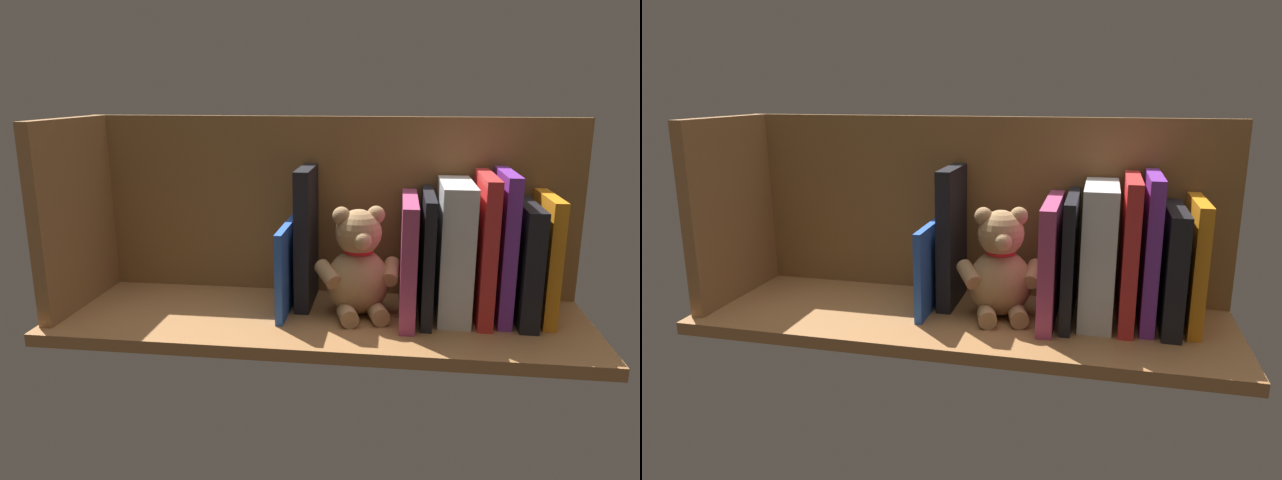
% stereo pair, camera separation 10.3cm
% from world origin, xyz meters
% --- Properties ---
extents(ground_plane, '(0.96, 0.31, 0.02)m').
position_xyz_m(ground_plane, '(0.00, 0.00, -0.01)').
color(ground_plane, '#9E6B3D').
extents(shelf_back_panel, '(0.96, 0.02, 0.35)m').
position_xyz_m(shelf_back_panel, '(0.00, -0.13, 0.17)').
color(shelf_back_panel, brown).
rests_on(shelf_back_panel, ground_plane).
extents(shelf_side_divider, '(0.02, 0.25, 0.35)m').
position_xyz_m(shelf_side_divider, '(0.46, 0.00, 0.17)').
color(shelf_side_divider, '#9E6B3D').
rests_on(shelf_side_divider, ground_plane).
extents(book_0, '(0.02, 0.16, 0.22)m').
position_xyz_m(book_0, '(-0.39, -0.04, 0.11)').
color(book_0, orange).
rests_on(book_0, ground_plane).
extents(book_1, '(0.03, 0.17, 0.21)m').
position_xyz_m(book_1, '(-0.36, -0.04, 0.10)').
color(book_1, black).
rests_on(book_1, ground_plane).
extents(book_2, '(0.02, 0.16, 0.26)m').
position_xyz_m(book_2, '(-0.32, -0.04, 0.13)').
color(book_2, purple).
rests_on(book_2, ground_plane).
extents(book_3, '(0.02, 0.18, 0.26)m').
position_xyz_m(book_3, '(-0.29, -0.03, 0.13)').
color(book_3, red).
rests_on(book_3, ground_plane).
extents(dictionary_thick_white, '(0.06, 0.17, 0.24)m').
position_xyz_m(dictionary_thick_white, '(-0.24, -0.04, 0.12)').
color(dictionary_thick_white, silver).
rests_on(dictionary_thick_white, ground_plane).
extents(book_4, '(0.02, 0.19, 0.22)m').
position_xyz_m(book_4, '(-0.19, -0.03, 0.11)').
color(book_4, black).
rests_on(book_4, ground_plane).
extents(book_5, '(0.03, 0.20, 0.21)m').
position_xyz_m(book_5, '(-0.16, -0.02, 0.11)').
color(book_5, '#B23F72').
rests_on(book_5, ground_plane).
extents(teddy_bear, '(0.16, 0.15, 0.20)m').
position_xyz_m(teddy_bear, '(-0.07, -0.01, 0.09)').
color(teddy_bear, tan).
rests_on(teddy_bear, ground_plane).
extents(book_6, '(0.03, 0.13, 0.26)m').
position_xyz_m(book_6, '(0.03, -0.06, 0.13)').
color(book_6, black).
rests_on(book_6, ground_plane).
extents(book_7, '(0.01, 0.19, 0.16)m').
position_xyz_m(book_7, '(0.06, -0.03, 0.08)').
color(book_7, blue).
rests_on(book_7, ground_plane).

